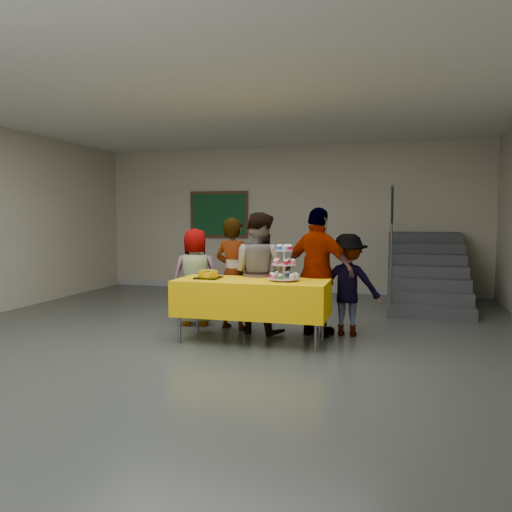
{
  "coord_description": "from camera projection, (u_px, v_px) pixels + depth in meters",
  "views": [
    {
      "loc": [
        2.11,
        -5.2,
        1.53
      ],
      "look_at": [
        0.45,
        0.87,
        1.05
      ],
      "focal_mm": 35.0,
      "sensor_mm": 36.0,
      "label": 1
    }
  ],
  "objects": [
    {
      "name": "schoolchild_a",
      "position": [
        195.0,
        277.0,
        7.14
      ],
      "size": [
        0.77,
        0.6,
        1.38
      ],
      "primitive_type": "imported",
      "rotation": [
        0.0,
        0.0,
        3.41
      ],
      "color": "slate",
      "rests_on": "ground"
    },
    {
      "name": "bear_cake",
      "position": [
        208.0,
        274.0,
        6.28
      ],
      "size": [
        0.32,
        0.36,
        0.12
      ],
      "color": "black",
      "rests_on": "bake_table"
    },
    {
      "name": "noticeboard",
      "position": [
        219.0,
        215.0,
        10.72
      ],
      "size": [
        1.3,
        0.05,
        1.0
      ],
      "color": "#472B16",
      "rests_on": "ground"
    },
    {
      "name": "cupcake_stand",
      "position": [
        284.0,
        266.0,
        6.03
      ],
      "size": [
        0.38,
        0.38,
        0.44
      ],
      "color": "silver",
      "rests_on": "bake_table"
    },
    {
      "name": "room_shell",
      "position": [
        197.0,
        164.0,
        5.53
      ],
      "size": [
        10.0,
        10.04,
        3.02
      ],
      "color": "#4C514C",
      "rests_on": "ground"
    },
    {
      "name": "schoolchild_e",
      "position": [
        348.0,
        285.0,
        6.49
      ],
      "size": [
        0.87,
        0.51,
        1.33
      ],
      "primitive_type": "imported",
      "rotation": [
        0.0,
        0.0,
        3.17
      ],
      "color": "slate",
      "rests_on": "ground"
    },
    {
      "name": "staircase",
      "position": [
        425.0,
        276.0,
        8.89
      ],
      "size": [
        1.3,
        2.4,
        2.04
      ],
      "color": "#424447",
      "rests_on": "ground"
    },
    {
      "name": "schoolchild_c",
      "position": [
        258.0,
        273.0,
        6.63
      ],
      "size": [
        0.93,
        0.82,
        1.61
      ],
      "primitive_type": "imported",
      "rotation": [
        0.0,
        0.0,
        2.82
      ],
      "color": "slate",
      "rests_on": "ground"
    },
    {
      "name": "bake_table",
      "position": [
        252.0,
        297.0,
        6.16
      ],
      "size": [
        1.88,
        0.78,
        0.77
      ],
      "color": "#595960",
      "rests_on": "ground"
    },
    {
      "name": "schoolchild_d",
      "position": [
        318.0,
        272.0,
        6.43
      ],
      "size": [
        1.06,
        0.71,
        1.67
      ],
      "primitive_type": "imported",
      "rotation": [
        0.0,
        0.0,
        2.8
      ],
      "color": "slate",
      "rests_on": "ground"
    },
    {
      "name": "schoolchild_b",
      "position": [
        233.0,
        274.0,
        6.85
      ],
      "size": [
        0.64,
        0.5,
        1.53
      ],
      "primitive_type": "imported",
      "rotation": [
        0.0,
        0.0,
        2.87
      ],
      "color": "slate",
      "rests_on": "ground"
    }
  ]
}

